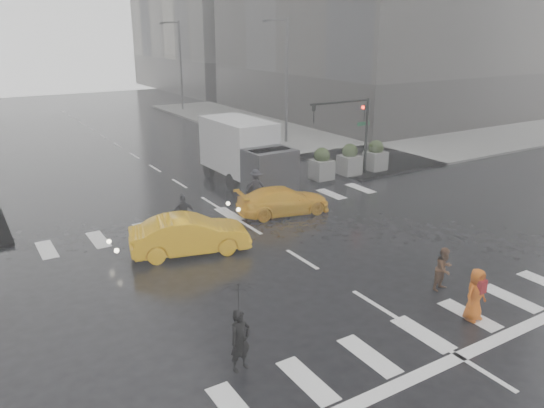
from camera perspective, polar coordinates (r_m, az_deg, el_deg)
ground at (r=20.00m, az=3.24°, el=-5.96°), size 120.00×120.00×0.00m
sidewalk_ne at (r=44.90m, az=11.08°, el=7.56°), size 35.00×35.00×0.15m
road_markings at (r=20.00m, az=3.24°, el=-5.95°), size 18.00×48.00×0.01m
traffic_signal_pole at (r=30.50m, az=8.77°, el=8.69°), size 4.45×0.42×4.50m
street_lamp_near at (r=39.37m, az=1.41°, el=13.58°), size 2.15×0.22×9.00m
street_lamp_far at (r=57.15m, az=-9.95°, el=14.81°), size 2.15×0.22×9.00m
planter_west at (r=29.87m, az=5.37°, el=4.24°), size 1.10×1.10×1.80m
planter_mid at (r=31.09m, az=8.33°, el=4.69°), size 1.10×1.10×1.80m
planter_east at (r=32.38m, az=11.07°, el=5.09°), size 1.10×1.10×1.80m
pedestrian_black at (r=13.27m, az=-3.51°, el=-11.59°), size 1.12×1.13×2.43m
pedestrian_brown at (r=18.38m, az=18.03°, el=-6.65°), size 0.79×0.65×1.48m
pedestrian_orange at (r=16.84m, az=21.05°, el=-9.06°), size 0.82×0.56×1.63m
pedestrian_far_a at (r=22.65m, az=-9.49°, el=-1.01°), size 1.08×0.83×1.63m
pedestrian_far_b at (r=25.75m, az=-1.65°, el=1.82°), size 1.31×1.25×1.81m
taxi_mid at (r=20.49m, az=-8.82°, el=-3.29°), size 4.75×2.60×1.49m
taxi_rear at (r=24.58m, az=1.22°, el=0.36°), size 4.12×2.45×1.27m
box_truck at (r=28.73m, az=-2.76°, el=5.58°), size 2.49×6.64×3.53m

